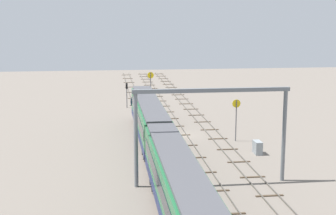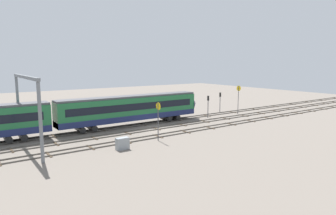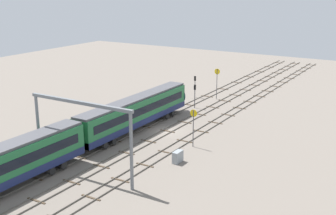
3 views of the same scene
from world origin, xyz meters
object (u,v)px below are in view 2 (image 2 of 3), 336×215
speed_sign_near_foreground (158,115)px  relay_cabinet (122,144)px  signal_light_trackside_approach (208,103)px  speed_sign_mid_trackside (238,95)px  overhead_gantry (27,96)px  signal_light_trackside_departure (220,99)px

speed_sign_near_foreground → relay_cabinet: size_ratio=3.26×
signal_light_trackside_approach → relay_cabinet: bearing=-156.9°
speed_sign_near_foreground → signal_light_trackside_approach: size_ratio=1.24×
speed_sign_mid_trackside → relay_cabinet: (-30.07, -9.02, -3.09)m
overhead_gantry → speed_sign_near_foreground: overhead_gantry is taller
overhead_gantry → signal_light_trackside_approach: (31.36, 2.49, -3.52)m
speed_sign_near_foreground → signal_light_trackside_approach: (16.83, 8.67, -0.65)m
relay_cabinet → speed_sign_mid_trackside: bearing=16.7°
signal_light_trackside_approach → signal_light_trackside_departure: (6.55, 3.43, -0.03)m
speed_sign_near_foreground → relay_cabinet: speed_sign_near_foreground is taller
signal_light_trackside_departure → relay_cabinet: size_ratio=2.61×
speed_sign_near_foreground → speed_sign_mid_trackside: (24.38, 8.07, 0.44)m
signal_light_trackside_departure → relay_cabinet: (-29.07, -13.05, -1.98)m
speed_sign_near_foreground → speed_sign_mid_trackside: bearing=18.3°
overhead_gantry → signal_light_trackside_approach: overhead_gantry is taller
speed_sign_mid_trackside → signal_light_trackside_departure: (-1.00, 4.03, -1.12)m
signal_light_trackside_approach → signal_light_trackside_departure: bearing=27.7°
overhead_gantry → signal_light_trackside_departure: overhead_gantry is taller
signal_light_trackside_departure → relay_cabinet: bearing=-155.8°
speed_sign_near_foreground → signal_light_trackside_approach: 18.94m
speed_sign_near_foreground → overhead_gantry: bearing=157.0°
signal_light_trackside_approach → overhead_gantry: bearing=-175.5°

